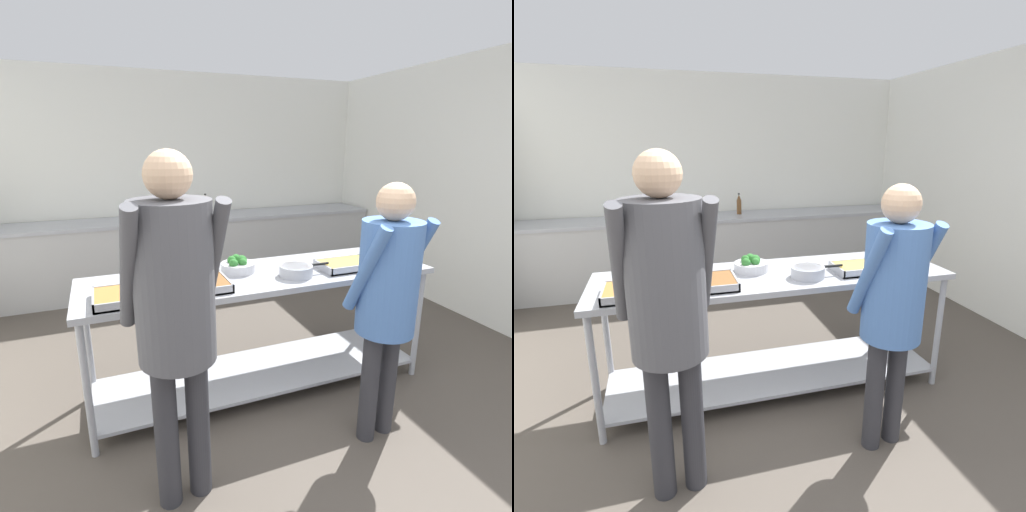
# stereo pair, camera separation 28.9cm
# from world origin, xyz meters

# --- Properties ---
(wall_rear) EXTENTS (5.11, 0.06, 2.65)m
(wall_rear) POSITION_xyz_m (0.00, 4.26, 1.32)
(wall_rear) COLOR silver
(wall_rear) RESTS_ON ground_plane
(wall_right) EXTENTS (0.06, 4.38, 2.65)m
(wall_right) POSITION_xyz_m (2.53, 2.13, 1.32)
(wall_right) COLOR silver
(wall_right) RESTS_ON ground_plane
(back_counter) EXTENTS (4.95, 0.65, 0.90)m
(back_counter) POSITION_xyz_m (-0.00, 3.89, 0.45)
(back_counter) COLOR #A8A8A8
(back_counter) RESTS_ON ground_plane
(serving_counter) EXTENTS (2.48, 0.71, 0.90)m
(serving_counter) POSITION_xyz_m (-0.02, 1.41, 0.61)
(serving_counter) COLOR #9EA0A8
(serving_counter) RESTS_ON ground_plane
(serving_tray_roast) EXTENTS (0.37, 0.31, 0.05)m
(serving_tray_roast) POSITION_xyz_m (-0.95, 1.23, 0.93)
(serving_tray_roast) COLOR #9EA0A8
(serving_tray_roast) RESTS_ON serving_counter
(serving_tray_vegetables) EXTENTS (0.41, 0.32, 0.05)m
(serving_tray_vegetables) POSITION_xyz_m (-0.52, 1.26, 0.93)
(serving_tray_vegetables) COLOR #9EA0A8
(serving_tray_vegetables) RESTS_ON serving_counter
(broccoli_bowl) EXTENTS (0.24, 0.24, 0.12)m
(broccoli_bowl) POSITION_xyz_m (-0.16, 1.50, 0.95)
(broccoli_bowl) COLOR #B2B2B7
(broccoli_bowl) RESTS_ON serving_counter
(sauce_pan) EXTENTS (0.37, 0.23, 0.08)m
(sauce_pan) POSITION_xyz_m (0.18, 1.26, 0.95)
(sauce_pan) COLOR #9EA0A8
(sauce_pan) RESTS_ON serving_counter
(serving_tray_greens) EXTENTS (0.41, 0.26, 0.05)m
(serving_tray_greens) POSITION_xyz_m (0.60, 1.29, 0.93)
(serving_tray_greens) COLOR #9EA0A8
(serving_tray_greens) RESTS_ON serving_counter
(plate_stack) EXTENTS (0.25, 0.25, 0.07)m
(plate_stack) POSITION_xyz_m (0.97, 1.26, 0.94)
(plate_stack) COLOR white
(plate_stack) RESTS_ON serving_counter
(guest_serving_left) EXTENTS (0.47, 0.36, 1.59)m
(guest_serving_left) POSITION_xyz_m (0.46, 0.65, 0.98)
(guest_serving_left) COLOR #2D2D33
(guest_serving_left) RESTS_ON ground_plane
(guest_serving_right) EXTENTS (0.49, 0.38, 1.77)m
(guest_serving_right) POSITION_xyz_m (-0.76, 0.63, 1.10)
(guest_serving_right) COLOR #2D2D33
(guest_serving_right) RESTS_ON ground_plane
(water_bottle) EXTENTS (0.06, 0.06, 0.27)m
(water_bottle) POSITION_xyz_m (0.24, 3.94, 1.02)
(water_bottle) COLOR brown
(water_bottle) RESTS_ON back_counter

